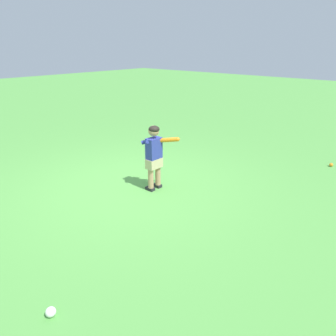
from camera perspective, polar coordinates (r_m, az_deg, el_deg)
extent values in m
plane|color=#519942|center=(5.49, -6.83, -3.35)|extent=(40.00, 40.00, 0.00)
cube|color=#232328|center=(5.34, -3.19, -3.68)|extent=(0.09, 0.15, 0.05)
cylinder|color=tan|center=(5.25, -3.07, -1.91)|extent=(0.09, 0.09, 0.34)
cube|color=#232328|center=(5.45, -1.93, -3.12)|extent=(0.09, 0.15, 0.05)
cylinder|color=tan|center=(5.37, -1.80, -1.38)|extent=(0.09, 0.09, 0.34)
cube|color=#C6B284|center=(5.22, -2.47, 0.89)|extent=(0.27, 0.15, 0.16)
cube|color=#2D3893|center=(5.14, -2.52, 3.51)|extent=(0.25, 0.15, 0.34)
sphere|color=tan|center=(5.06, -2.57, 6.59)|extent=(0.17, 0.17, 0.17)
ellipsoid|color=black|center=(5.04, -2.49, 6.89)|extent=(0.17, 0.17, 0.11)
sphere|color=orange|center=(5.20, -3.65, 4.76)|extent=(0.04, 0.04, 0.04)
cylinder|color=black|center=(5.17, -2.69, 4.82)|extent=(0.09, 0.14, 0.05)
cylinder|color=orange|center=(5.10, -0.14, 4.99)|extent=(0.21, 0.34, 0.11)
sphere|color=orange|center=(5.05, 1.71, 5.11)|extent=(0.07, 0.07, 0.07)
cylinder|color=#2D3893|center=(5.15, -3.64, 4.74)|extent=(0.26, 0.26, 0.14)
cylinder|color=#2D3893|center=(5.20, -3.11, 4.90)|extent=(0.26, 0.27, 0.14)
sphere|color=white|center=(3.29, -20.08, -22.85)|extent=(0.09, 0.09, 0.09)
sphere|color=orange|center=(7.11, 26.95, 0.51)|extent=(0.07, 0.07, 0.07)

